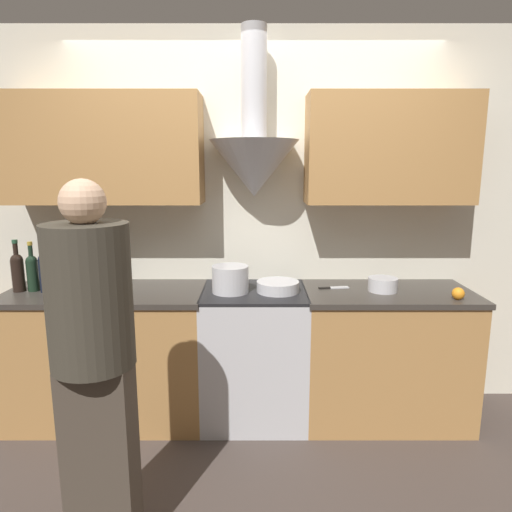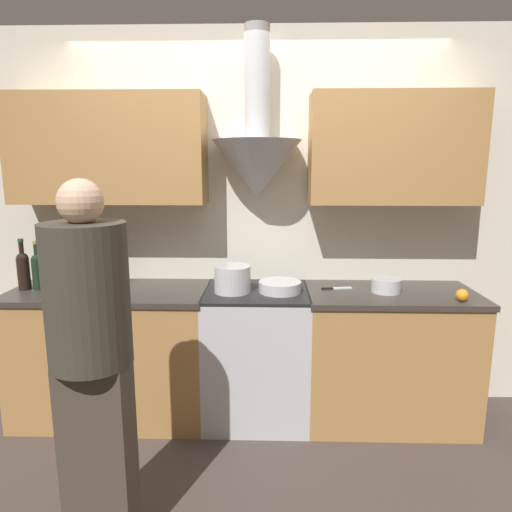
{
  "view_description": "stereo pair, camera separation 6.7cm",
  "coord_description": "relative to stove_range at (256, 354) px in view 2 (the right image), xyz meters",
  "views": [
    {
      "loc": [
        0.01,
        -2.54,
        1.7
      ],
      "look_at": [
        0.0,
        0.25,
        1.14
      ],
      "focal_mm": 32.0,
      "sensor_mm": 36.0,
      "label": 1
    },
    {
      "loc": [
        0.08,
        -2.53,
        1.7
      ],
      "look_at": [
        0.0,
        0.25,
        1.14
      ],
      "focal_mm": 32.0,
      "sensor_mm": 36.0,
      "label": 2
    }
  ],
  "objects": [
    {
      "name": "wine_bottle_6",
      "position": [
        -0.99,
        -0.02,
        0.59
      ],
      "size": [
        0.07,
        0.07,
        0.36
      ],
      "color": "black",
      "rests_on": "counter_left"
    },
    {
      "name": "person_foreground_left",
      "position": [
        -0.66,
        -1.1,
        0.46
      ],
      "size": [
        0.34,
        0.34,
        1.65
      ],
      "color": "#473D33",
      "rests_on": "ground_plane"
    },
    {
      "name": "saucepan",
      "position": [
        0.84,
        -0.01,
        0.49
      ],
      "size": [
        0.19,
        0.19,
        0.09
      ],
      "color": "silver",
      "rests_on": "counter_right"
    },
    {
      "name": "wall_back",
      "position": [
        -0.03,
        0.27,
        1.01
      ],
      "size": [
        8.4,
        0.58,
        2.6
      ],
      "color": "silver",
      "rests_on": "ground_plane"
    },
    {
      "name": "orange_fruit",
      "position": [
        1.24,
        -0.21,
        0.48
      ],
      "size": [
        0.08,
        0.08,
        0.08
      ],
      "color": "orange",
      "rests_on": "counter_right"
    },
    {
      "name": "wine_bottle_5",
      "position": [
        -1.07,
        -0.01,
        0.59
      ],
      "size": [
        0.07,
        0.07,
        0.36
      ],
      "color": "black",
      "rests_on": "counter_left"
    },
    {
      "name": "ground_plane",
      "position": [
        0.0,
        -0.35,
        -0.45
      ],
      "size": [
        12.0,
        12.0,
        0.0
      ],
      "primitive_type": "plane",
      "color": "#423833"
    },
    {
      "name": "stove_range",
      "position": [
        0.0,
        0.0,
        0.0
      ],
      "size": [
        0.68,
        0.6,
        0.89
      ],
      "color": "silver",
      "rests_on": "ground_plane"
    },
    {
      "name": "wine_bottle_3",
      "position": [
        -1.25,
        -0.02,
        0.58
      ],
      "size": [
        0.07,
        0.07,
        0.35
      ],
      "color": "black",
      "rests_on": "counter_left"
    },
    {
      "name": "counter_right",
      "position": [
        0.88,
        -0.0,
        -0.0
      ],
      "size": [
        1.1,
        0.62,
        0.89
      ],
      "color": "#B27F47",
      "rests_on": "ground_plane"
    },
    {
      "name": "mixing_bowl",
      "position": [
        0.15,
        -0.03,
        0.48
      ],
      "size": [
        0.27,
        0.27,
        0.07
      ],
      "color": "silver",
      "rests_on": "stove_range"
    },
    {
      "name": "wine_bottle_4",
      "position": [
        -1.16,
        -0.0,
        0.58
      ],
      "size": [
        0.07,
        0.07,
        0.33
      ],
      "color": "black",
      "rests_on": "counter_left"
    },
    {
      "name": "stock_pot",
      "position": [
        -0.15,
        -0.04,
        0.53
      ],
      "size": [
        0.24,
        0.24,
        0.17
      ],
      "color": "silver",
      "rests_on": "stove_range"
    },
    {
      "name": "wine_bottle_1",
      "position": [
        -1.44,
        -0.01,
        0.58
      ],
      "size": [
        0.07,
        0.07,
        0.32
      ],
      "color": "black",
      "rests_on": "counter_left"
    },
    {
      "name": "chefs_knife",
      "position": [
        0.53,
        0.05,
        0.45
      ],
      "size": [
        0.21,
        0.06,
        0.01
      ],
      "rotation": [
        0.0,
        0.0,
        0.15
      ],
      "color": "silver",
      "rests_on": "counter_right"
    },
    {
      "name": "counter_left",
      "position": [
        -0.97,
        -0.0,
        -0.0
      ],
      "size": [
        1.29,
        0.62,
        0.89
      ],
      "color": "#B27F47",
      "rests_on": "ground_plane"
    },
    {
      "name": "wine_bottle_0",
      "position": [
        -1.53,
        -0.02,
        0.58
      ],
      "size": [
        0.08,
        0.08,
        0.34
      ],
      "color": "black",
      "rests_on": "counter_left"
    },
    {
      "name": "wine_bottle_2",
      "position": [
        -1.35,
        -0.03,
        0.59
      ],
      "size": [
        0.07,
        0.07,
        0.36
      ],
      "color": "black",
      "rests_on": "counter_left"
    }
  ]
}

